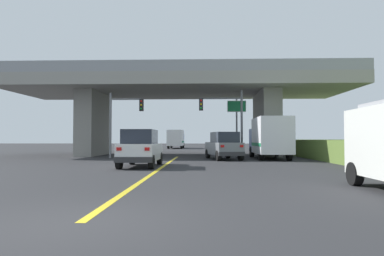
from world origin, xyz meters
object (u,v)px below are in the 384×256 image
(box_truck, at_px, (270,138))
(traffic_signal_farside, at_px, (122,116))
(suv_lead, at_px, (141,148))
(suv_crossing, at_px, (224,146))
(highway_sign, at_px, (237,114))
(semi_truck_distant, at_px, (176,139))
(traffic_signal_nearside, at_px, (227,115))

(box_truck, relative_size, traffic_signal_farside, 1.25)
(suv_lead, distance_m, suv_crossing, 8.30)
(box_truck, distance_m, highway_sign, 3.96)
(suv_crossing, distance_m, traffic_signal_farside, 8.57)
(suv_lead, relative_size, traffic_signal_farside, 0.82)
(box_truck, distance_m, semi_truck_distant, 29.91)
(suv_lead, xyz_separation_m, traffic_signal_farside, (-3.12, 8.53, 2.35))
(traffic_signal_farside, bearing_deg, suv_crossing, -12.95)
(suv_crossing, relative_size, traffic_signal_farside, 0.89)
(highway_sign, bearing_deg, traffic_signal_nearside, -120.30)
(suv_crossing, height_order, traffic_signal_farside, traffic_signal_farside)
(traffic_signal_nearside, xyz_separation_m, semi_truck_distant, (-6.25, 27.41, -1.91))
(suv_lead, distance_m, traffic_signal_nearside, 10.31)
(box_truck, xyz_separation_m, traffic_signal_nearside, (-3.19, 0.97, 1.84))
(suv_lead, relative_size, box_truck, 0.66)
(box_truck, bearing_deg, highway_sign, 130.81)
(suv_crossing, height_order, box_truck, box_truck)
(suv_lead, distance_m, semi_truck_distant, 35.96)
(traffic_signal_farside, distance_m, highway_sign, 9.47)
(suv_crossing, distance_m, traffic_signal_nearside, 3.08)
(suv_lead, height_order, traffic_signal_farside, traffic_signal_farside)
(highway_sign, height_order, semi_truck_distant, highway_sign)
(traffic_signal_nearside, distance_m, highway_sign, 1.89)
(box_truck, height_order, traffic_signal_nearside, traffic_signal_nearside)
(suv_crossing, relative_size, box_truck, 0.71)
(suv_lead, height_order, suv_crossing, same)
(box_truck, xyz_separation_m, semi_truck_distant, (-9.45, 28.38, -0.07))
(suv_crossing, bearing_deg, semi_truck_distant, 88.96)
(suv_lead, xyz_separation_m, highway_sign, (6.21, 10.16, 2.58))
(suv_crossing, relative_size, traffic_signal_nearside, 0.86)
(box_truck, bearing_deg, suv_lead, -138.17)
(traffic_signal_farside, bearing_deg, suv_lead, -69.95)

